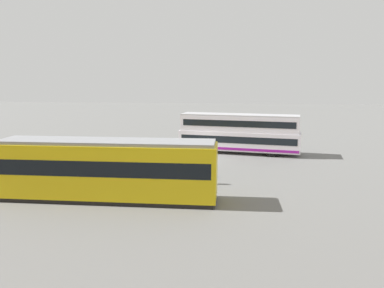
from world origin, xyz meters
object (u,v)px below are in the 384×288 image
at_px(pedestrian_crossing, 204,170).
at_px(tram_yellow, 107,169).
at_px(double_decker_bus, 239,133).
at_px(pedestrian_near_railing, 142,159).
at_px(info_sign, 116,154).

bearing_deg(pedestrian_crossing, tram_yellow, 35.54).
relative_size(double_decker_bus, pedestrian_near_railing, 6.90).
height_order(tram_yellow, info_sign, tram_yellow).
distance_m(double_decker_bus, pedestrian_near_railing, 11.20).
bearing_deg(info_sign, pedestrian_crossing, 162.42).
relative_size(tram_yellow, pedestrian_crossing, 7.51).
height_order(pedestrian_crossing, info_sign, info_sign).
bearing_deg(pedestrian_crossing, pedestrian_near_railing, -31.25).
height_order(double_decker_bus, tram_yellow, double_decker_bus).
xyz_separation_m(pedestrian_near_railing, info_sign, (1.78, 0.90, 0.56)).
distance_m(tram_yellow, info_sign, 6.22).
xyz_separation_m(tram_yellow, info_sign, (1.37, -6.06, -0.32)).
xyz_separation_m(tram_yellow, pedestrian_near_railing, (-0.41, -6.96, -0.88)).
height_order(pedestrian_near_railing, info_sign, info_sign).
xyz_separation_m(tram_yellow, pedestrian_crossing, (-5.45, -3.90, -0.87)).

